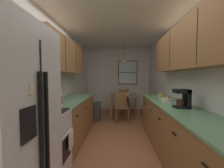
{
  "coord_description": "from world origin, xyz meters",
  "views": [
    {
      "loc": [
        0.02,
        -2.31,
        1.38
      ],
      "look_at": [
        -0.15,
        1.39,
        1.19
      ],
      "focal_mm": 22.48,
      "sensor_mm": 36.0,
      "label": 1
    }
  ],
  "objects_px": {
    "mug_spare": "(160,95)",
    "fruit_bowl": "(167,99)",
    "storage_canister": "(59,100)",
    "dining_chair_far": "(124,99)",
    "dining_table": "(124,98)",
    "table_serving_bowl": "(127,94)",
    "stove_range": "(40,147)",
    "trash_bin": "(96,111)",
    "dining_chair_near": "(121,105)",
    "coffee_maker": "(183,98)",
    "microwave_over_range": "(29,58)"
  },
  "relations": [
    {
      "from": "dining_chair_near",
      "to": "mug_spare",
      "type": "distance_m",
      "value": 1.43
    },
    {
      "from": "dining_chair_far",
      "to": "trash_bin",
      "type": "height_order",
      "value": "dining_chair_far"
    },
    {
      "from": "microwave_over_range",
      "to": "table_serving_bowl",
      "type": "xyz_separation_m",
      "value": [
        1.42,
        3.08,
        -0.82
      ]
    },
    {
      "from": "dining_table",
      "to": "dining_chair_near",
      "type": "distance_m",
      "value": 0.59
    },
    {
      "from": "fruit_bowl",
      "to": "table_serving_bowl",
      "type": "xyz_separation_m",
      "value": [
        -0.67,
        2.02,
        -0.15
      ]
    },
    {
      "from": "dining_chair_near",
      "to": "dining_chair_far",
      "type": "relative_size",
      "value": 1.0
    },
    {
      "from": "fruit_bowl",
      "to": "stove_range",
      "type": "bearing_deg",
      "value": -151.93
    },
    {
      "from": "fruit_bowl",
      "to": "storage_canister",
      "type": "bearing_deg",
      "value": -167.41
    },
    {
      "from": "storage_canister",
      "to": "dining_chair_far",
      "type": "bearing_deg",
      "value": 68.29
    },
    {
      "from": "coffee_maker",
      "to": "table_serving_bowl",
      "type": "distance_m",
      "value": 2.71
    },
    {
      "from": "dining_chair_near",
      "to": "storage_canister",
      "type": "xyz_separation_m",
      "value": [
        -1.11,
        -1.96,
        0.48
      ]
    },
    {
      "from": "dining_table",
      "to": "dining_chair_far",
      "type": "height_order",
      "value": "dining_chair_far"
    },
    {
      "from": "dining_chair_far",
      "to": "coffee_maker",
      "type": "bearing_deg",
      "value": -76.02
    },
    {
      "from": "storage_canister",
      "to": "coffee_maker",
      "type": "xyz_separation_m",
      "value": [
        2.03,
        -0.14,
        0.07
      ]
    },
    {
      "from": "stove_range",
      "to": "microwave_over_range",
      "type": "bearing_deg",
      "value": 179.97
    },
    {
      "from": "dining_chair_near",
      "to": "mug_spare",
      "type": "height_order",
      "value": "mug_spare"
    },
    {
      "from": "dining_chair_far",
      "to": "coffee_maker",
      "type": "xyz_separation_m",
      "value": [
        0.8,
        -3.22,
        0.55
      ]
    },
    {
      "from": "mug_spare",
      "to": "table_serving_bowl",
      "type": "height_order",
      "value": "mug_spare"
    },
    {
      "from": "dining_chair_far",
      "to": "dining_table",
      "type": "bearing_deg",
      "value": -90.85
    },
    {
      "from": "dining_chair_near",
      "to": "storage_canister",
      "type": "bearing_deg",
      "value": -119.5
    },
    {
      "from": "coffee_maker",
      "to": "trash_bin",
      "type": "bearing_deg",
      "value": 128.6
    },
    {
      "from": "trash_bin",
      "to": "table_serving_bowl",
      "type": "relative_size",
      "value": 3.27
    },
    {
      "from": "mug_spare",
      "to": "table_serving_bowl",
      "type": "bearing_deg",
      "value": 113.77
    },
    {
      "from": "dining_table",
      "to": "stove_range",
      "type": "bearing_deg",
      "value": -111.17
    },
    {
      "from": "trash_bin",
      "to": "coffee_maker",
      "type": "bearing_deg",
      "value": -51.4
    },
    {
      "from": "dining_chair_far",
      "to": "mug_spare",
      "type": "bearing_deg",
      "value": -70.53
    },
    {
      "from": "storage_canister",
      "to": "fruit_bowl",
      "type": "relative_size",
      "value": 0.71
    },
    {
      "from": "storage_canister",
      "to": "table_serving_bowl",
      "type": "bearing_deg",
      "value": 61.92
    },
    {
      "from": "table_serving_bowl",
      "to": "stove_range",
      "type": "bearing_deg",
      "value": -113.06
    },
    {
      "from": "stove_range",
      "to": "dining_chair_near",
      "type": "bearing_deg",
      "value": 66.77
    },
    {
      "from": "dining_chair_far",
      "to": "table_serving_bowl",
      "type": "xyz_separation_m",
      "value": [
        0.09,
        -0.62,
        0.29
      ]
    },
    {
      "from": "coffee_maker",
      "to": "storage_canister",
      "type": "bearing_deg",
      "value": 176.18
    },
    {
      "from": "microwave_over_range",
      "to": "fruit_bowl",
      "type": "xyz_separation_m",
      "value": [
        2.09,
        1.05,
        -0.68
      ]
    },
    {
      "from": "trash_bin",
      "to": "coffee_maker",
      "type": "xyz_separation_m",
      "value": [
        1.73,
        -2.17,
        0.76
      ]
    },
    {
      "from": "stove_range",
      "to": "fruit_bowl",
      "type": "relative_size",
      "value": 4.77
    },
    {
      "from": "storage_canister",
      "to": "fruit_bowl",
      "type": "distance_m",
      "value": 2.03
    },
    {
      "from": "mug_spare",
      "to": "fruit_bowl",
      "type": "relative_size",
      "value": 0.48
    },
    {
      "from": "stove_range",
      "to": "dining_chair_far",
      "type": "relative_size",
      "value": 1.22
    },
    {
      "from": "trash_bin",
      "to": "storage_canister",
      "type": "bearing_deg",
      "value": -98.4
    },
    {
      "from": "table_serving_bowl",
      "to": "trash_bin",
      "type": "bearing_deg",
      "value": -156.95
    },
    {
      "from": "dining_table",
      "to": "trash_bin",
      "type": "distance_m",
      "value": 1.1
    },
    {
      "from": "dining_table",
      "to": "storage_canister",
      "type": "bearing_deg",
      "value": -115.8
    },
    {
      "from": "storage_canister",
      "to": "mug_spare",
      "type": "relative_size",
      "value": 1.5
    },
    {
      "from": "microwave_over_range",
      "to": "table_serving_bowl",
      "type": "height_order",
      "value": "microwave_over_range"
    },
    {
      "from": "stove_range",
      "to": "dining_chair_far",
      "type": "height_order",
      "value": "stove_range"
    },
    {
      "from": "coffee_maker",
      "to": "table_serving_bowl",
      "type": "relative_size",
      "value": 1.63
    },
    {
      "from": "coffee_maker",
      "to": "fruit_bowl",
      "type": "height_order",
      "value": "coffee_maker"
    },
    {
      "from": "stove_range",
      "to": "table_serving_bowl",
      "type": "relative_size",
      "value": 6.2
    },
    {
      "from": "dining_chair_near",
      "to": "trash_bin",
      "type": "bearing_deg",
      "value": 175.13
    },
    {
      "from": "dining_table",
      "to": "fruit_bowl",
      "type": "relative_size",
      "value": 4.13
    }
  ]
}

